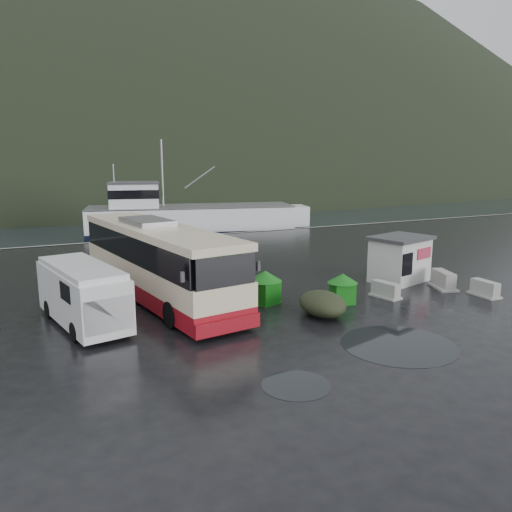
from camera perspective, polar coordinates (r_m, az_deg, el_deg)
name	(u,v)px	position (r m, az deg, el deg)	size (l,w,h in m)	color
ground	(231,311)	(20.92, -2.90, -6.28)	(160.00, 160.00, 0.00)	black
harbor_water	(55,184)	(128.85, -22.02, 7.62)	(300.00, 180.00, 0.02)	black
quay_edge	(132,240)	(39.71, -13.94, 1.78)	(160.00, 0.60, 1.50)	#999993
headland	(58,170)	(269.13, -21.74, 9.11)	(780.00, 540.00, 570.00)	black
coach_bus	(159,298)	(23.22, -11.06, -4.70)	(3.12, 12.51, 3.54)	beige
white_van	(85,324)	(20.38, -19.01, -7.38)	(1.95, 5.64, 2.35)	white
waste_bin_left	(265,303)	(21.95, 1.04, -5.42)	(1.05, 1.05, 1.47)	#126813
waste_bin_right	(342,303)	(22.32, 9.79, -5.30)	(0.95, 0.95, 1.33)	#126813
dome_tent	(322,315)	(20.51, 7.58, -6.73)	(1.77, 2.47, 0.97)	#272C1A
ticket_kiosk	(398,281)	(26.82, 15.97, -2.78)	(3.00, 2.27, 2.35)	silver
jersey_barrier_a	(385,297)	(23.61, 14.54, -4.59)	(0.71, 1.42, 0.71)	#999993
jersey_barrier_b	(443,288)	(26.07, 20.56, -3.46)	(0.85, 1.70, 0.85)	#999993
jersey_barrier_c	(484,296)	(25.37, 24.63, -4.17)	(0.72, 1.44, 0.72)	#999993
fishing_trawler	(192,223)	(48.68, -7.36, 3.71)	(22.89, 5.04, 9.16)	white
puddles	(319,317)	(20.28, 7.24, -6.91)	(7.64, 15.17, 0.01)	black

